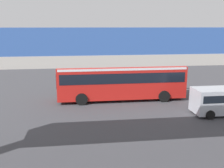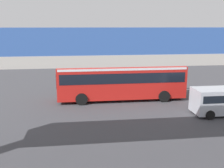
# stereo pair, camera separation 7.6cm
# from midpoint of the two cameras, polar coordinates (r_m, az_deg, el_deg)

# --- Properties ---
(ground) EXTENTS (80.00, 80.00, 0.00)m
(ground) POSITION_cam_midpoint_polar(r_m,az_deg,el_deg) (24.43, 4.12, -3.16)
(ground) COLOR #424247
(city_bus) EXTENTS (11.54, 2.85, 3.15)m
(city_bus) POSITION_cam_midpoint_polar(r_m,az_deg,el_deg) (23.54, 2.19, 0.98)
(city_bus) COLOR red
(city_bus) RESTS_ON ground
(parked_van) EXTENTS (4.80, 2.17, 2.05)m
(parked_van) POSITION_cam_midpoint_polar(r_m,az_deg,el_deg) (21.55, 23.72, -3.14)
(parked_van) COLOR #B7BCC6
(parked_van) RESTS_ON ground
(traffic_sign) EXTENTS (0.08, 0.60, 2.80)m
(traffic_sign) POSITION_cam_midpoint_polar(r_m,az_deg,el_deg) (27.52, -5.50, 2.66)
(traffic_sign) COLOR slate
(traffic_sign) RESTS_ON ground
(lane_dash_leftmost) EXTENTS (2.00, 0.20, 0.01)m
(lane_dash_leftmost) POSITION_cam_midpoint_polar(r_m,az_deg,el_deg) (28.52, 15.01, -1.24)
(lane_dash_leftmost) COLOR silver
(lane_dash_leftmost) RESTS_ON ground
(lane_dash_left) EXTENTS (2.00, 0.20, 0.01)m
(lane_dash_left) POSITION_cam_midpoint_polar(r_m,az_deg,el_deg) (27.27, 7.20, -1.53)
(lane_dash_left) COLOR silver
(lane_dash_left) RESTS_ON ground
(lane_dash_centre) EXTENTS (2.00, 0.20, 0.01)m
(lane_dash_centre) POSITION_cam_midpoint_polar(r_m,az_deg,el_deg) (26.58, -1.19, -1.80)
(lane_dash_centre) COLOR silver
(lane_dash_centre) RESTS_ON ground
(lane_dash_right) EXTENTS (2.00, 0.20, 0.01)m
(lane_dash_right) POSITION_cam_midpoint_polar(r_m,az_deg,el_deg) (26.48, -9.84, -2.05)
(lane_dash_right) COLOR silver
(lane_dash_right) RESTS_ON ground
(pedestrian_overpass) EXTENTS (25.56, 2.60, 6.61)m
(pedestrian_overpass) POSITION_cam_midpoint_polar(r_m,az_deg,el_deg) (12.75, 14.39, 4.09)
(pedestrian_overpass) COLOR #B2ADA5
(pedestrian_overpass) RESTS_ON ground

